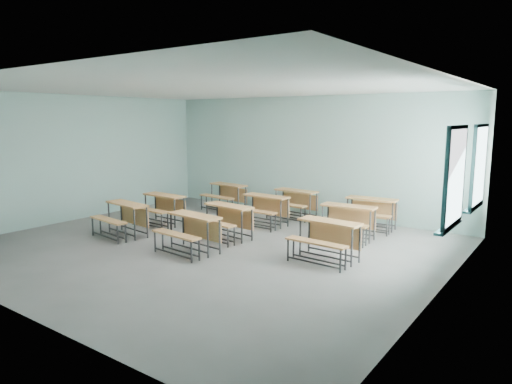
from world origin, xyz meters
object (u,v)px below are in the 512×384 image
at_px(desk_unit_r1c1, 225,217).
at_px(desk_unit_r3c1, 294,200).
at_px(desk_unit_r0c1, 191,228).
at_px(desk_unit_r2c1, 264,206).
at_px(desk_unit_r1c0, 161,205).
at_px(desk_unit_r2c2, 346,217).
at_px(desk_unit_r3c2, 370,209).
at_px(desk_unit_r0c0, 123,214).
at_px(desk_unit_r3c0, 226,193).
at_px(desk_unit_r1c2, 327,235).

distance_m(desk_unit_r1c1, desk_unit_r3c1, 2.67).
relative_size(desk_unit_r0c1, desk_unit_r2c1, 1.04).
relative_size(desk_unit_r1c1, desk_unit_r3c1, 1.02).
height_order(desk_unit_r1c0, desk_unit_r2c2, same).
distance_m(desk_unit_r2c1, desk_unit_r3c2, 2.54).
bearing_deg(desk_unit_r0c1, desk_unit_r0c0, -175.63).
distance_m(desk_unit_r0c1, desk_unit_r3c2, 4.39).
bearing_deg(desk_unit_r1c1, desk_unit_r1c0, -177.04).
bearing_deg(desk_unit_r3c2, desk_unit_r1c0, -154.43).
bearing_deg(desk_unit_r0c0, desk_unit_r3c0, 98.19).
distance_m(desk_unit_r1c0, desk_unit_r1c2, 4.67).
xyz_separation_m(desk_unit_r1c1, desk_unit_r2c2, (2.17, 1.47, 0.00)).
distance_m(desk_unit_r1c1, desk_unit_r2c2, 2.62).
height_order(desk_unit_r1c2, desk_unit_r2c2, same).
bearing_deg(desk_unit_r0c1, desk_unit_r1c1, 99.67).
distance_m(desk_unit_r0c1, desk_unit_r1c0, 2.60).
bearing_deg(desk_unit_r0c0, desk_unit_r2c1, 61.09).
bearing_deg(desk_unit_r2c2, desk_unit_r3c1, 146.28).
bearing_deg(desk_unit_r2c1, desk_unit_r1c2, -31.31).
xyz_separation_m(desk_unit_r3c0, desk_unit_r3c1, (2.16, 0.17, 0.00)).
height_order(desk_unit_r1c1, desk_unit_r3c1, same).
relative_size(desk_unit_r1c1, desk_unit_r3c2, 1.02).
relative_size(desk_unit_r0c0, desk_unit_r0c1, 1.02).
height_order(desk_unit_r0c0, desk_unit_r2c1, same).
bearing_deg(desk_unit_r1c2, desk_unit_r3c2, 98.54).
relative_size(desk_unit_r0c0, desk_unit_r3c1, 1.04).
xyz_separation_m(desk_unit_r1c2, desk_unit_r2c2, (-0.33, 1.59, 0.00)).
height_order(desk_unit_r1c0, desk_unit_r3c1, same).
bearing_deg(desk_unit_r2c1, desk_unit_r0c0, -125.34).
bearing_deg(desk_unit_r3c2, desk_unit_r1c2, -88.76).
xyz_separation_m(desk_unit_r0c1, desk_unit_r2c1, (-0.12, 2.68, 0.00)).
bearing_deg(desk_unit_r0c1, desk_unit_r1c2, 29.00).
height_order(desk_unit_r0c0, desk_unit_r1c0, same).
bearing_deg(desk_unit_r0c0, desk_unit_r1c1, 37.53).
bearing_deg(desk_unit_r0c0, desk_unit_r0c1, 6.87).
relative_size(desk_unit_r3c1, desk_unit_r3c2, 1.00).
xyz_separation_m(desk_unit_r0c0, desk_unit_r3c0, (-0.03, 3.64, 0.00)).
xyz_separation_m(desk_unit_r0c0, desk_unit_r3c2, (4.23, 3.80, 0.00)).
relative_size(desk_unit_r0c1, desk_unit_r3c0, 0.99).
distance_m(desk_unit_r0c1, desk_unit_r1c1, 1.18).
distance_m(desk_unit_r2c1, desk_unit_r2c2, 2.20).
bearing_deg(desk_unit_r3c2, desk_unit_r0c1, -123.49).
relative_size(desk_unit_r1c1, desk_unit_r3c0, 1.00).
distance_m(desk_unit_r1c2, desk_unit_r3c0, 5.23).
xyz_separation_m(desk_unit_r1c1, desk_unit_r2c1, (-0.03, 1.50, 0.00)).
relative_size(desk_unit_r1c0, desk_unit_r1c2, 0.99).
relative_size(desk_unit_r1c0, desk_unit_r3c1, 0.98).
height_order(desk_unit_r1c1, desk_unit_r2c2, same).
bearing_deg(desk_unit_r0c1, desk_unit_r2c1, 97.87).
distance_m(desk_unit_r0c0, desk_unit_r0c1, 2.10).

